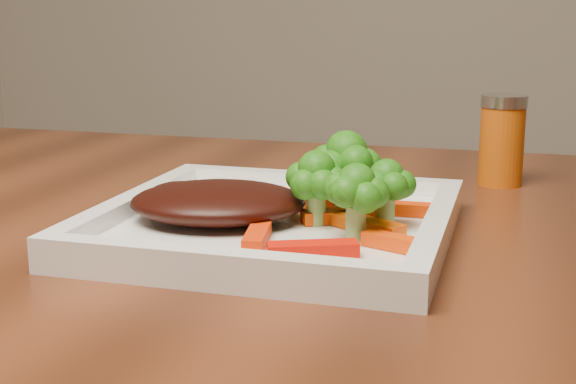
# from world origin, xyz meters

# --- Properties ---
(plate) EXTENTS (0.27, 0.27, 0.01)m
(plate) POSITION_xyz_m (-0.37, 0.08, 0.76)
(plate) COLOR white
(plate) RESTS_ON dining_table
(steak) EXTENTS (0.16, 0.14, 0.03)m
(steak) POSITION_xyz_m (-0.42, 0.07, 0.78)
(steak) COLOR black
(steak) RESTS_ON plate
(broccoli_0) EXTENTS (0.08, 0.08, 0.07)m
(broccoli_0) POSITION_xyz_m (-0.33, 0.12, 0.80)
(broccoli_0) COLOR #157A14
(broccoli_0) RESTS_ON plate
(broccoli_1) EXTENTS (0.06, 0.06, 0.06)m
(broccoli_1) POSITION_xyz_m (-0.29, 0.09, 0.79)
(broccoli_1) COLOR #2D7012
(broccoli_1) RESTS_ON plate
(broccoli_2) EXTENTS (0.05, 0.05, 0.06)m
(broccoli_2) POSITION_xyz_m (-0.30, 0.05, 0.79)
(broccoli_2) COLOR #3B7213
(broccoli_2) RESTS_ON plate
(broccoli_3) EXTENTS (0.06, 0.06, 0.06)m
(broccoli_3) POSITION_xyz_m (-0.34, 0.08, 0.79)
(broccoli_3) COLOR #1D5E0F
(broccoli_3) RESTS_ON plate
(carrot_0) EXTENTS (0.06, 0.04, 0.01)m
(carrot_0) POSITION_xyz_m (-0.32, 0.00, 0.77)
(carrot_0) COLOR red
(carrot_0) RESTS_ON plate
(carrot_1) EXTENTS (0.05, 0.03, 0.01)m
(carrot_1) POSITION_xyz_m (-0.27, 0.03, 0.77)
(carrot_1) COLOR #EA3B03
(carrot_1) RESTS_ON plate
(carrot_2) EXTENTS (0.02, 0.06, 0.01)m
(carrot_2) POSITION_xyz_m (-0.37, 0.02, 0.77)
(carrot_2) COLOR red
(carrot_2) RESTS_ON plate
(carrot_3) EXTENTS (0.05, 0.02, 0.01)m
(carrot_3) POSITION_xyz_m (-0.27, 0.13, 0.77)
(carrot_3) COLOR red
(carrot_3) RESTS_ON plate
(carrot_4) EXTENTS (0.06, 0.05, 0.01)m
(carrot_4) POSITION_xyz_m (-0.35, 0.14, 0.77)
(carrot_4) COLOR #F33603
(carrot_4) RESTS_ON plate
(carrot_5) EXTENTS (0.06, 0.05, 0.01)m
(carrot_5) POSITION_xyz_m (-0.30, 0.07, 0.77)
(carrot_5) COLOR #EC4C03
(carrot_5) RESTS_ON plate
(carrot_6) EXTENTS (0.06, 0.05, 0.01)m
(carrot_6) POSITION_xyz_m (-0.32, 0.10, 0.77)
(carrot_6) COLOR #EB4103
(carrot_6) RESTS_ON plate
(spice_shaker) EXTENTS (0.05, 0.05, 0.09)m
(spice_shaker) POSITION_xyz_m (-0.21, 0.33, 0.80)
(spice_shaker) COLOR #B74D0A
(spice_shaker) RESTS_ON dining_table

